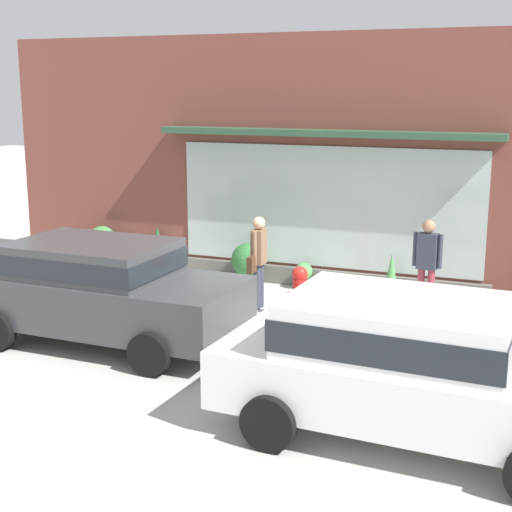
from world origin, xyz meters
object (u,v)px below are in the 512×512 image
at_px(fire_hydrant, 300,293).
at_px(parked_car_dark_gray, 101,286).
at_px(potted_plant_window_center, 102,246).
at_px(potted_plant_near_hydrant, 158,250).
at_px(pedestrian_with_handbag, 258,256).
at_px(potted_plant_doorstep, 391,278).
at_px(pedestrian_passerby, 427,260).
at_px(parked_car_white, 409,361).
at_px(potted_plant_window_right, 304,275).
at_px(potted_plant_by_entrance, 248,262).

xyz_separation_m(fire_hydrant, parked_car_dark_gray, (-2.44, -2.23, 0.43)).
height_order(fire_hydrant, potted_plant_window_center, potted_plant_window_center).
height_order(fire_hydrant, potted_plant_near_hydrant, potted_plant_near_hydrant).
distance_m(pedestrian_with_handbag, potted_plant_doorstep, 2.55).
bearing_deg(pedestrian_passerby, fire_hydrant, -145.12).
relative_size(fire_hydrant, potted_plant_doorstep, 1.02).
relative_size(potted_plant_near_hydrant, potted_plant_doorstep, 1.09).
distance_m(fire_hydrant, potted_plant_doorstep, 2.08).
bearing_deg(parked_car_dark_gray, pedestrian_with_handbag, 59.41).
bearing_deg(parked_car_white, potted_plant_doorstep, 106.44).
relative_size(parked_car_dark_gray, potted_plant_doorstep, 4.78).
xyz_separation_m(fire_hydrant, potted_plant_near_hydrant, (-3.86, 2.04, 0.01)).
height_order(pedestrian_passerby, parked_car_dark_gray, pedestrian_passerby).
relative_size(parked_car_dark_gray, potted_plant_window_right, 8.19).
height_order(pedestrian_with_handbag, potted_plant_window_center, pedestrian_with_handbag).
bearing_deg(fire_hydrant, pedestrian_with_handbag, 160.30).
distance_m(potted_plant_by_entrance, potted_plant_doorstep, 2.89).
xyz_separation_m(pedestrian_passerby, potted_plant_by_entrance, (-3.63, 0.79, -0.53)).
relative_size(potted_plant_window_right, potted_plant_near_hydrant, 0.54).
height_order(fire_hydrant, potted_plant_doorstep, fire_hydrant).
distance_m(pedestrian_passerby, potted_plant_doorstep, 1.15).
bearing_deg(potted_plant_window_right, fire_hydrant, -73.50).
distance_m(pedestrian_with_handbag, potted_plant_near_hydrant, 3.48).
bearing_deg(pedestrian_passerby, potted_plant_window_right, 167.80).
bearing_deg(parked_car_dark_gray, pedestrian_passerby, 37.70).
distance_m(fire_hydrant, parked_car_white, 4.50).
bearing_deg(parked_car_dark_gray, potted_plant_window_center, 124.10).
height_order(fire_hydrant, potted_plant_by_entrance, fire_hydrant).
bearing_deg(potted_plant_window_right, parked_car_white, -61.09).
distance_m(parked_car_dark_gray, potted_plant_near_hydrant, 4.52).
bearing_deg(potted_plant_window_right, pedestrian_passerby, -18.95).
bearing_deg(pedestrian_passerby, potted_plant_window_center, -178.75).
height_order(parked_car_white, potted_plant_near_hydrant, parked_car_white).
xyz_separation_m(parked_car_dark_gray, potted_plant_window_center, (-2.57, 3.93, -0.36)).
height_order(parked_car_dark_gray, potted_plant_doorstep, parked_car_dark_gray).
xyz_separation_m(pedestrian_with_handbag, potted_plant_by_entrance, (-0.83, 1.50, -0.51)).
relative_size(parked_car_dark_gray, potted_plant_by_entrance, 5.21).
xyz_separation_m(pedestrian_passerby, potted_plant_window_right, (-2.48, 0.85, -0.70)).
height_order(pedestrian_with_handbag, pedestrian_passerby, pedestrian_passerby).
distance_m(fire_hydrant, potted_plant_window_center, 5.28).
relative_size(pedestrian_with_handbag, potted_plant_window_right, 3.16).
distance_m(pedestrian_passerby, potted_plant_window_right, 2.71).
bearing_deg(potted_plant_near_hydrant, potted_plant_doorstep, -3.72).
distance_m(pedestrian_passerby, parked_car_dark_gray, 5.44).
height_order(fire_hydrant, parked_car_white, parked_car_white).
xyz_separation_m(potted_plant_window_right, potted_plant_near_hydrant, (-3.30, 0.16, 0.18)).
distance_m(pedestrian_with_handbag, potted_plant_window_center, 4.37).
bearing_deg(potted_plant_window_center, parked_car_dark_gray, -56.82).
relative_size(parked_car_dark_gray, potted_plant_near_hydrant, 4.38).
bearing_deg(potted_plant_doorstep, potted_plant_window_right, 174.59).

